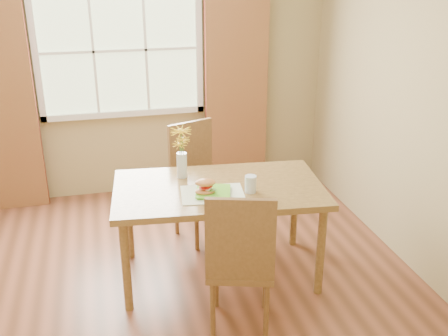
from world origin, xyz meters
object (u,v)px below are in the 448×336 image
Objects in this scene: water_glass at (251,184)px; chair_near at (240,258)px; dining_table at (219,196)px; flower_vase at (181,147)px; chair_far at (197,175)px; croissant_sandwich at (205,187)px.

chair_near is at bearing -112.25° from water_glass.
dining_table is 4.01× the size of flower_vase.
water_glass is at bearing -95.41° from chair_far.
flower_vase is at bearing 112.84° from croissant_sandwich.
chair_far is 8.14× the size of water_glass.
flower_vase reaches higher than croissant_sandwich.
dining_table is 0.24m from croissant_sandwich.
dining_table is at bearing -46.06° from flower_vase.
chair_far reaches higher than dining_table.
chair_near is at bearing -110.44° from chair_far.
chair_far is 0.67m from flower_vase.
water_glass is 0.62m from flower_vase.
croissant_sandwich is (-0.13, -0.14, 0.15)m from dining_table.
flower_vase is (-0.21, 0.95, 0.44)m from chair_near.
chair_far is at bearing 66.23° from flower_vase.
chair_near reaches higher than chair_far.
chair_far is 0.89m from croissant_sandwich.
water_glass is at bearing -31.21° from dining_table.
flower_vase reaches higher than chair_far.
dining_table is at bearing 104.65° from chair_near.
croissant_sandwich is 1.29× the size of water_glass.
croissant_sandwich is 0.43m from flower_vase.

